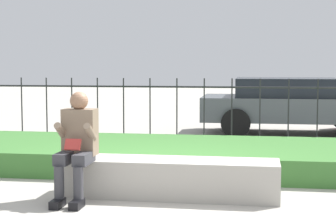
{
  "coord_description": "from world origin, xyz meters",
  "views": [
    {
      "loc": [
        1.2,
        -6.44,
        1.57
      ],
      "look_at": [
        -0.47,
        3.97,
        0.66
      ],
      "focal_mm": 60.0,
      "sensor_mm": 36.0,
      "label": 1
    }
  ],
  "objects": [
    {
      "name": "car_parked_center",
      "position": [
        1.94,
        6.3,
        0.68
      ],
      "size": [
        4.04,
        2.01,
        1.25
      ],
      "rotation": [
        0.0,
        0.0,
        0.01
      ],
      "color": "#4C5156",
      "rests_on": "ground_plane"
    },
    {
      "name": "ground_plane",
      "position": [
        0.0,
        0.0,
        0.0
      ],
      "size": [
        60.0,
        60.0,
        0.0
      ],
      "primitive_type": "plane",
      "color": "#A8A399"
    },
    {
      "name": "iron_fence",
      "position": [
        0.0,
        3.57,
        0.68
      ],
      "size": [
        7.92,
        0.03,
        1.31
      ],
      "color": "#232326",
      "rests_on": "ground_plane"
    },
    {
      "name": "person_seated_reader",
      "position": [
        -0.84,
        -0.33,
        0.68
      ],
      "size": [
        0.42,
        0.73,
        1.25
      ],
      "color": "black",
      "rests_on": "ground_plane"
    },
    {
      "name": "grass_berm",
      "position": [
        0.0,
        1.9,
        0.17
      ],
      "size": [
        9.92,
        2.41,
        0.34
      ],
      "color": "#3D7533",
      "rests_on": "ground_plane"
    },
    {
      "name": "stone_bench",
      "position": [
        0.21,
        0.0,
        0.2
      ],
      "size": [
        2.51,
        0.59,
        0.45
      ],
      "color": "#ADA89E",
      "rests_on": "ground_plane"
    }
  ]
}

